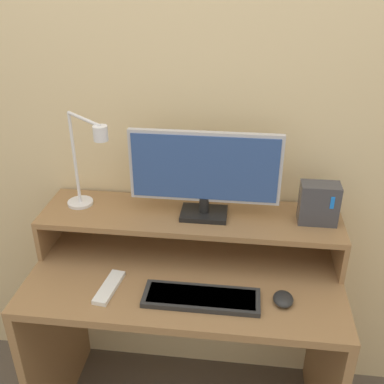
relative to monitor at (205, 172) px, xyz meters
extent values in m
cube|color=beige|center=(-0.05, 0.18, 0.14)|extent=(6.00, 0.05, 2.50)
cube|color=olive|center=(-0.05, -0.14, -0.36)|extent=(1.13, 0.57, 0.03)
cube|color=olive|center=(-0.60, -0.14, -0.74)|extent=(0.03, 0.57, 0.74)
cube|color=olive|center=(0.50, -0.14, -0.74)|extent=(0.03, 0.57, 0.74)
cube|color=olive|center=(-0.61, 0.00, -0.27)|extent=(0.02, 0.28, 0.14)
cube|color=olive|center=(0.50, 0.00, -0.27)|extent=(0.02, 0.28, 0.14)
cube|color=olive|center=(-0.05, 0.00, -0.19)|extent=(1.13, 0.28, 0.02)
cube|color=black|center=(0.00, 0.00, -0.17)|extent=(0.17, 0.12, 0.02)
cylinder|color=black|center=(0.00, 0.00, -0.13)|extent=(0.04, 0.04, 0.06)
cube|color=#B7B7BC|center=(0.00, 0.00, 0.02)|extent=(0.54, 0.02, 0.27)
cube|color=#2D4C8C|center=(0.00, -0.01, 0.02)|extent=(0.52, 0.01, 0.24)
cylinder|color=silver|center=(-0.49, 0.03, -0.17)|extent=(0.10, 0.10, 0.01)
cylinder|color=silver|center=(-0.49, 0.03, 0.01)|extent=(0.01, 0.01, 0.36)
cylinder|color=silver|center=(-0.41, -0.03, 0.19)|extent=(0.16, 0.14, 0.01)
cylinder|color=silver|center=(-0.34, -0.10, 0.17)|extent=(0.05, 0.05, 0.05)
cube|color=#3D3D42|center=(0.41, 0.00, -0.10)|extent=(0.14, 0.08, 0.15)
cube|color=#1972F2|center=(0.45, -0.04, -0.08)|extent=(0.01, 0.00, 0.05)
cube|color=#282828|center=(0.02, -0.28, -0.34)|extent=(0.39, 0.13, 0.02)
cube|color=black|center=(0.02, -0.28, -0.33)|extent=(0.36, 0.10, 0.01)
ellipsoid|color=black|center=(0.29, -0.26, -0.33)|extent=(0.07, 0.08, 0.03)
cube|color=white|center=(-0.30, -0.26, -0.34)|extent=(0.07, 0.18, 0.02)
camera|label=1|loc=(0.13, -1.44, 0.68)|focal=42.00mm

